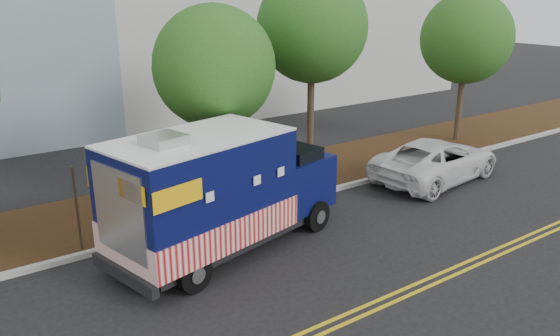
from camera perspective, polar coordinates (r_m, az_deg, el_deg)
ground at (r=14.93m, az=-7.03°, el=-8.23°), size 120.00×120.00×0.00m
curb at (r=16.04m, az=-9.42°, el=-6.11°), size 120.00×0.18×0.15m
mulch_strip at (r=17.82m, az=-12.39°, el=-3.76°), size 120.00×4.00×0.15m
centerline_near at (r=11.70m, az=3.80°, el=-16.25°), size 120.00×0.10×0.01m
centerline_far at (r=11.54m, az=4.61°, el=-16.81°), size 120.00×0.10×0.01m
tree_b at (r=16.85m, az=-6.89°, el=10.43°), size 3.73×3.73×6.25m
tree_c at (r=19.83m, az=3.37°, el=14.45°), size 3.93×3.93×7.30m
tree_d at (r=25.23m, az=18.90°, el=12.72°), size 3.89×3.89×6.57m
sign_post at (r=14.95m, az=-20.43°, el=-4.24°), size 0.06×0.06×2.40m
food_truck at (r=14.11m, az=-6.54°, el=-2.83°), size 6.95×3.80×3.48m
white_car at (r=20.42m, az=15.99°, el=0.81°), size 5.67×3.13×1.50m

